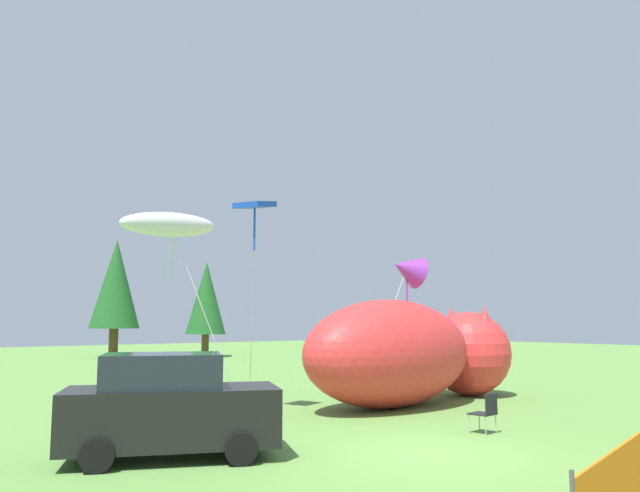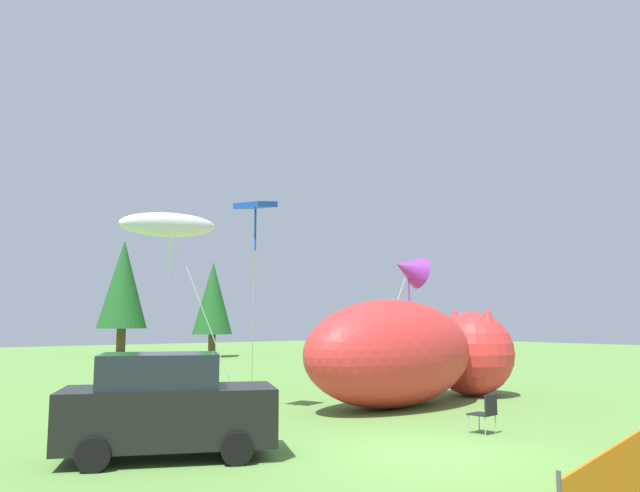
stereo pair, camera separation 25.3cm
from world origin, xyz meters
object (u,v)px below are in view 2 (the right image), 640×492
Objects in this scene: kite_blue_box at (256,209)px; kite_white_ghost at (171,225)px; kite_purple_delta at (409,269)px; folding_chair at (486,411)px; inflatable_cat at (413,356)px; parked_car at (167,406)px.

kite_blue_box reaches higher than kite_white_ghost.
kite_purple_delta is (8.13, -0.17, -0.67)m from kite_white_ghost.
kite_purple_delta is (2.61, 4.89, 3.71)m from folding_chair.
kite_blue_box is at bearing 160.30° from inflatable_cat.
kite_blue_box is (4.17, 3.66, 4.78)m from parked_car.
kite_white_ghost is at bearing 170.16° from inflatable_cat.
kite_purple_delta reaches higher than folding_chair.
kite_purple_delta reaches higher than inflatable_cat.
folding_chair is at bearing -65.27° from kite_blue_box.
kite_white_ghost is 1.11× the size of kite_purple_delta.
kite_white_ghost is at bearing 91.88° from parked_car.
parked_car is 9.53m from inflatable_cat.
parked_car is 0.88× the size of kite_purple_delta.
kite_blue_box reaches higher than inflatable_cat.
inflatable_cat is 1.53× the size of kite_blue_box.
kite_blue_box reaches higher than folding_chair.
inflatable_cat is 8.62m from kite_white_ghost.
kite_white_ghost is at bearing 178.81° from kite_purple_delta.
inflatable_cat is at bearing -33.19° from folding_chair.
kite_white_ghost reaches higher than inflatable_cat.
folding_chair is 0.15× the size of kite_blue_box.
parked_car is at bearing 67.38° from folding_chair.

